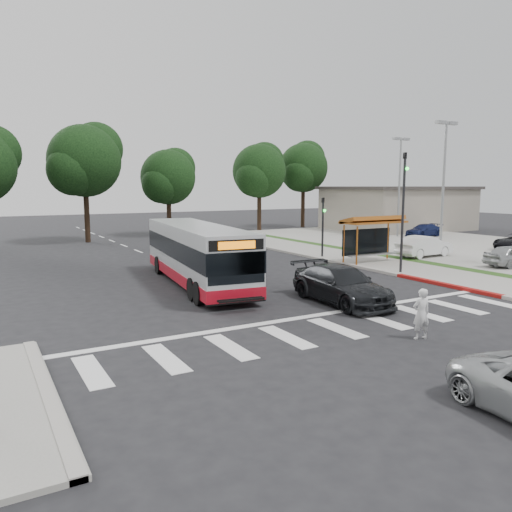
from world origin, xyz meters
TOP-DOWN VIEW (x-y plane):
  - ground at (0.00, 0.00)m, footprint 140.00×140.00m
  - sidewalk_east at (11.00, 8.00)m, footprint 4.00×40.00m
  - curb_east at (9.00, 8.00)m, footprint 0.30×40.00m
  - curb_east_red at (9.00, -2.00)m, footprint 0.32×6.00m
  - parking_lot at (23.00, 10.00)m, footprint 18.00×36.00m
  - commercial_building at (30.00, 22.00)m, footprint 14.00×10.00m
  - building_roof_cap at (30.00, 22.00)m, footprint 14.60×10.60m
  - crosswalk_ladder at (0.00, -5.00)m, footprint 18.00×2.60m
  - bus_shelter at (10.80, 5.10)m, footprint 4.20×1.60m
  - traffic_signal_ne_tall at (9.60, 1.49)m, footprint 0.18×0.37m
  - traffic_signal_ne_short at (9.60, 8.49)m, footprint 0.18×0.37m
  - lot_light_front at (18.00, 6.00)m, footprint 1.90×0.35m
  - lot_light_mid at (24.00, 16.00)m, footprint 1.90×0.35m
  - tree_ne_a at (16.08, 28.06)m, footprint 6.16×5.74m
  - tree_ne_b at (23.08, 30.06)m, footprint 6.16×5.74m
  - tree_north_a at (-1.92, 26.07)m, footprint 6.60×6.15m
  - tree_north_b at (6.07, 28.06)m, footprint 5.72×5.33m
  - transit_bus at (-1.09, 4.37)m, footprint 3.77×11.37m
  - pedestrian at (1.54, -7.23)m, footprint 0.66×0.51m
  - dark_sedan at (2.50, -2.18)m, footprint 2.36×5.29m
  - parked_car_1 at (15.50, 5.19)m, footprint 4.31×1.72m
  - parked_car_3 at (25.85, 14.55)m, footprint 4.14×2.00m

SIDE VIEW (x-z plane):
  - ground at x=0.00m, z-range 0.00..0.00m
  - crosswalk_ladder at x=0.00m, z-range 0.00..0.01m
  - parking_lot at x=23.00m, z-range 0.00..0.10m
  - sidewalk_east at x=11.00m, z-range 0.00..0.12m
  - curb_east at x=9.00m, z-range 0.00..0.15m
  - curb_east_red at x=9.00m, z-range 0.00..0.15m
  - parked_car_3 at x=25.85m, z-range 0.10..1.26m
  - dark_sedan at x=2.50m, z-range 0.00..1.51m
  - parked_car_1 at x=15.50m, z-range 0.10..1.49m
  - pedestrian at x=1.54m, z-range 0.00..1.61m
  - transit_bus at x=-1.09m, z-range 0.00..2.88m
  - commercial_building at x=30.00m, z-range 0.00..4.40m
  - bus_shelter at x=10.80m, z-range 0.92..3.78m
  - traffic_signal_ne_short at x=9.60m, z-range 0.48..4.48m
  - traffic_signal_ne_tall at x=9.60m, z-range 0.63..7.13m
  - building_roof_cap at x=30.00m, z-range 4.40..4.70m
  - tree_north_b at x=6.07m, z-range 1.45..9.88m
  - lot_light_front at x=18.00m, z-range 1.40..10.41m
  - lot_light_mid at x=24.00m, z-range 1.40..10.41m
  - tree_ne_a at x=16.08m, z-range 1.74..11.04m
  - tree_ne_b at x=23.08m, z-range 1.91..11.93m
  - tree_north_a at x=-1.92m, z-range 1.84..12.01m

